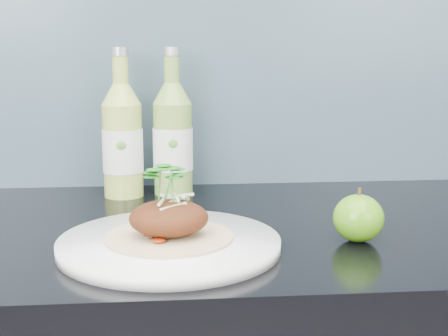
# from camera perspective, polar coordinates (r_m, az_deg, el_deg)

# --- Properties ---
(subway_backsplash) EXTENTS (4.00, 0.02, 0.70)m
(subway_backsplash) POSITION_cam_1_polar(r_m,az_deg,el_deg) (1.23, -3.64, 14.69)
(subway_backsplash) COLOR #7099B1
(subway_backsplash) RESTS_ON kitchen_counter
(dinner_plate) EXTENTS (0.33, 0.33, 0.02)m
(dinner_plate) POSITION_cam_1_polar(r_m,az_deg,el_deg) (0.85, -5.02, -6.93)
(dinner_plate) COLOR white
(dinner_plate) RESTS_ON kitchen_counter
(pork_taco) EXTENTS (0.17, 0.17, 0.10)m
(pork_taco) POSITION_cam_1_polar(r_m,az_deg,el_deg) (0.84, -5.07, -4.48)
(pork_taco) COLOR tan
(pork_taco) RESTS_ON dinner_plate
(green_apple) EXTENTS (0.09, 0.09, 0.08)m
(green_apple) POSITION_cam_1_polar(r_m,az_deg,el_deg) (0.90, 12.20, -4.50)
(green_apple) COLOR #2D7F0D
(green_apple) RESTS_ON kitchen_counter
(cider_bottle_left) EXTENTS (0.09, 0.09, 0.27)m
(cider_bottle_left) POSITION_cam_1_polar(r_m,az_deg,el_deg) (1.15, -9.26, 2.48)
(cider_bottle_left) COLOR #ADC652
(cider_bottle_left) RESTS_ON kitchen_counter
(cider_bottle_right) EXTENTS (0.09, 0.09, 0.27)m
(cider_bottle_right) POSITION_cam_1_polar(r_m,az_deg,el_deg) (1.16, -4.70, 2.65)
(cider_bottle_right) COLOR #7CA545
(cider_bottle_right) RESTS_ON kitchen_counter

